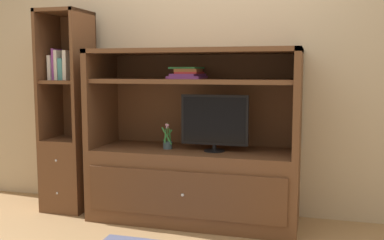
% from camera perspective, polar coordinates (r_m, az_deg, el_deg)
% --- Properties ---
extents(ground_plane, '(8.00, 8.00, 0.00)m').
position_cam_1_polar(ground_plane, '(3.43, -1.62, -14.93)').
color(ground_plane, '#99754C').
extents(painted_rear_wall, '(6.00, 0.10, 2.80)m').
position_cam_1_polar(painted_rear_wall, '(3.92, 1.58, 8.66)').
color(painted_rear_wall, tan).
rests_on(painted_rear_wall, ground_plane).
extents(media_console, '(1.72, 0.64, 1.42)m').
position_cam_1_polar(media_console, '(3.67, 0.24, -5.98)').
color(media_console, brown).
rests_on(media_console, ground_plane).
extents(tv_monitor, '(0.55, 0.17, 0.46)m').
position_cam_1_polar(tv_monitor, '(3.51, 2.93, -0.23)').
color(tv_monitor, black).
rests_on(tv_monitor, media_console).
extents(potted_plant, '(0.09, 0.08, 0.22)m').
position_cam_1_polar(potted_plant, '(3.65, -3.20, -2.91)').
color(potted_plant, '#384C56').
rests_on(potted_plant, media_console).
extents(magazine_stack, '(0.27, 0.35, 0.09)m').
position_cam_1_polar(magazine_stack, '(3.59, -0.52, 6.10)').
color(magazine_stack, purple).
rests_on(magazine_stack, media_console).
extents(bookshelf_tall, '(0.38, 0.43, 1.77)m').
position_cam_1_polar(bookshelf_tall, '(4.11, -15.72, -2.86)').
color(bookshelf_tall, brown).
rests_on(bookshelf_tall, ground_plane).
extents(upright_book_row, '(0.19, 0.17, 0.27)m').
position_cam_1_polar(upright_book_row, '(4.07, -16.65, 6.71)').
color(upright_book_row, silver).
rests_on(upright_book_row, bookshelf_tall).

